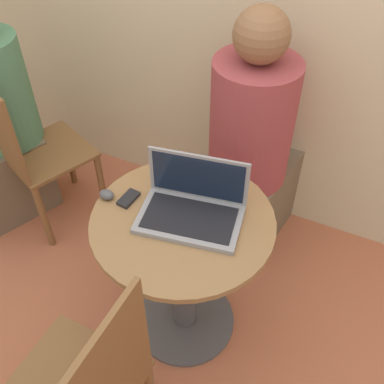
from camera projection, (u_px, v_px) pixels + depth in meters
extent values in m
plane|color=#B26042|center=(185.00, 320.00, 2.13)|extent=(12.00, 12.00, 0.00)
cylinder|color=#4C4C51|center=(185.00, 319.00, 2.13)|extent=(0.46, 0.46, 0.02)
cylinder|color=#4C4C51|center=(184.00, 277.00, 1.89)|extent=(0.10, 0.10, 0.67)
cylinder|color=olive|center=(183.00, 221.00, 1.65)|extent=(0.68, 0.68, 0.02)
cube|color=gray|center=(190.00, 219.00, 1.63)|extent=(0.41, 0.29, 0.02)
cube|color=black|center=(190.00, 217.00, 1.62)|extent=(0.35, 0.23, 0.00)
cube|color=gray|center=(198.00, 177.00, 1.63)|extent=(0.37, 0.07, 0.20)
cube|color=#141E33|center=(198.00, 178.00, 1.63)|extent=(0.34, 0.06, 0.18)
cube|color=black|center=(128.00, 199.00, 1.71)|extent=(0.06, 0.10, 0.02)
ellipsoid|color=#4C4C51|center=(107.00, 195.00, 1.71)|extent=(0.06, 0.04, 0.04)
cylinder|color=brown|center=(73.00, 352.00, 1.79)|extent=(0.04, 0.04, 0.44)
cube|color=brown|center=(110.00, 381.00, 1.22)|extent=(0.02, 0.37, 0.50)
cube|color=brown|center=(254.00, 192.00, 2.43)|extent=(0.42, 0.57, 0.47)
cylinder|color=#993D42|center=(252.00, 123.00, 1.99)|extent=(0.37, 0.37, 0.59)
sphere|color=brown|center=(262.00, 35.00, 1.70)|extent=(0.23, 0.23, 0.23)
cylinder|color=brown|center=(102.00, 186.00, 2.50)|extent=(0.04, 0.04, 0.43)
cylinder|color=brown|center=(69.00, 155.00, 2.69)|extent=(0.04, 0.04, 0.43)
cylinder|color=brown|center=(44.00, 217.00, 2.32)|extent=(0.04, 0.04, 0.43)
cylinder|color=brown|center=(13.00, 182.00, 2.52)|extent=(0.04, 0.04, 0.43)
cube|color=brown|center=(48.00, 153.00, 2.35)|extent=(0.52, 0.52, 0.02)
cube|color=brown|center=(0.00, 129.00, 2.09)|extent=(0.35, 0.16, 0.47)
cube|color=brown|center=(1.00, 179.00, 2.51)|extent=(0.50, 0.59, 0.46)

